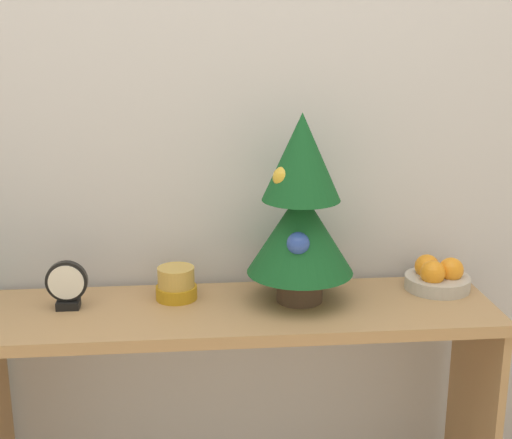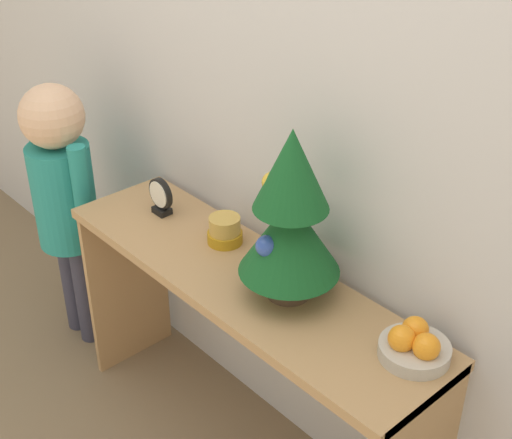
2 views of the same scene
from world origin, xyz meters
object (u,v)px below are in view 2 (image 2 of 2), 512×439
at_px(singing_bowl, 225,231).
at_px(desk_clock, 161,197).
at_px(fruit_bowl, 414,345).
at_px(child_figure, 63,186).
at_px(mini_tree, 290,216).

xyz_separation_m(singing_bowl, desk_clock, (-0.26, -0.04, 0.02)).
relative_size(fruit_bowl, desk_clock, 1.40).
bearing_deg(fruit_bowl, child_figure, -173.61).
relative_size(fruit_bowl, singing_bowl, 1.63).
relative_size(singing_bowl, child_figure, 0.10).
xyz_separation_m(mini_tree, desk_clock, (-0.57, 0.00, -0.18)).
height_order(singing_bowl, child_figure, child_figure).
xyz_separation_m(mini_tree, child_figure, (-1.01, -0.11, -0.28)).
xyz_separation_m(desk_clock, child_figure, (-0.45, -0.11, -0.10)).
xyz_separation_m(singing_bowl, child_figure, (-0.71, -0.15, -0.08)).
relative_size(mini_tree, desk_clock, 3.91).
distance_m(mini_tree, child_figure, 1.06).
relative_size(mini_tree, singing_bowl, 4.53).
bearing_deg(child_figure, fruit_bowl, 6.39).
bearing_deg(desk_clock, singing_bowl, 8.69).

